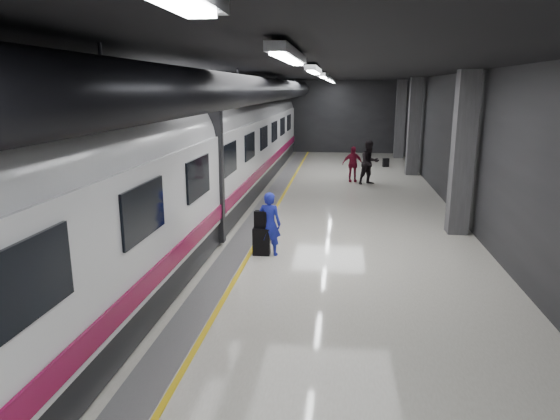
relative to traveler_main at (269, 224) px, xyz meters
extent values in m
plane|color=silver|center=(0.46, 0.59, -0.79)|extent=(40.00, 40.00, 0.00)
cube|color=black|center=(0.46, 0.59, 3.71)|extent=(10.00, 40.00, 0.02)
cube|color=#28282B|center=(0.46, 20.59, 1.46)|extent=(10.00, 0.02, 4.50)
cube|color=#28282B|center=(-4.54, 0.59, 1.46)|extent=(0.02, 40.00, 4.50)
cube|color=#28282B|center=(5.46, 0.59, 1.46)|extent=(0.02, 40.00, 4.50)
cube|color=slate|center=(-0.89, 0.59, -0.78)|extent=(0.65, 39.80, 0.01)
cube|color=yellow|center=(-0.49, 0.59, -0.78)|extent=(0.10, 39.80, 0.01)
cylinder|color=black|center=(-0.84, 0.59, 3.16)|extent=(0.80, 38.00, 0.80)
cube|color=silver|center=(1.06, -5.41, 3.61)|extent=(0.22, 2.60, 0.10)
cube|color=silver|center=(1.06, -0.41, 3.61)|extent=(0.22, 2.60, 0.10)
cube|color=silver|center=(1.06, 4.59, 3.61)|extent=(0.22, 2.60, 0.10)
cube|color=silver|center=(1.06, 9.59, 3.61)|extent=(0.22, 2.60, 0.10)
cube|color=silver|center=(1.06, 14.59, 3.61)|extent=(0.22, 2.60, 0.10)
cube|color=silver|center=(1.06, 18.59, 3.61)|extent=(0.22, 2.60, 0.10)
cube|color=#515154|center=(5.01, 2.59, 1.46)|extent=(0.55, 0.55, 4.50)
cube|color=#515154|center=(5.01, 12.59, 1.46)|extent=(0.55, 0.55, 4.50)
cube|color=#515154|center=(5.01, 18.59, 1.46)|extent=(0.55, 0.55, 4.50)
cube|color=black|center=(-2.79, 0.59, -0.44)|extent=(2.80, 38.00, 0.60)
cube|color=white|center=(-2.79, 0.59, 0.96)|extent=(2.90, 38.00, 2.20)
cylinder|color=white|center=(-2.79, 0.59, 1.91)|extent=(2.80, 38.00, 2.80)
cube|color=maroon|center=(-1.32, 0.59, 0.16)|extent=(0.04, 38.00, 0.35)
cube|color=black|center=(-2.79, 0.59, 1.21)|extent=(3.05, 0.25, 3.80)
cube|color=black|center=(-1.32, -7.41, 1.36)|extent=(0.05, 1.60, 0.85)
cube|color=black|center=(-1.32, -4.41, 1.36)|extent=(0.05, 1.60, 0.85)
cube|color=black|center=(-1.32, -1.41, 1.36)|extent=(0.05, 1.60, 0.85)
cube|color=black|center=(-1.32, 1.59, 1.36)|extent=(0.05, 1.60, 0.85)
cube|color=black|center=(-1.32, 4.59, 1.36)|extent=(0.05, 1.60, 0.85)
cube|color=black|center=(-1.32, 7.59, 1.36)|extent=(0.05, 1.60, 0.85)
cube|color=black|center=(-1.32, 10.59, 1.36)|extent=(0.05, 1.60, 0.85)
cube|color=black|center=(-1.32, 13.59, 1.36)|extent=(0.05, 1.60, 0.85)
cube|color=black|center=(-1.32, 16.59, 1.36)|extent=(0.05, 1.60, 0.85)
imported|color=#251BD1|center=(0.00, 0.00, 0.00)|extent=(0.63, 0.47, 1.58)
cube|color=black|center=(-0.19, -0.03, -0.45)|extent=(0.42, 0.27, 0.68)
cube|color=black|center=(-0.21, 0.00, 0.10)|extent=(0.34, 0.22, 0.42)
imported|color=black|center=(2.87, 9.76, 0.15)|extent=(1.15, 1.08, 1.87)
imported|color=maroon|center=(2.17, 10.33, -0.02)|extent=(0.96, 0.52, 1.55)
cube|color=black|center=(3.98, 14.81, -0.56)|extent=(0.35, 0.27, 0.45)
camera|label=1|loc=(1.73, -11.63, 3.22)|focal=32.00mm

